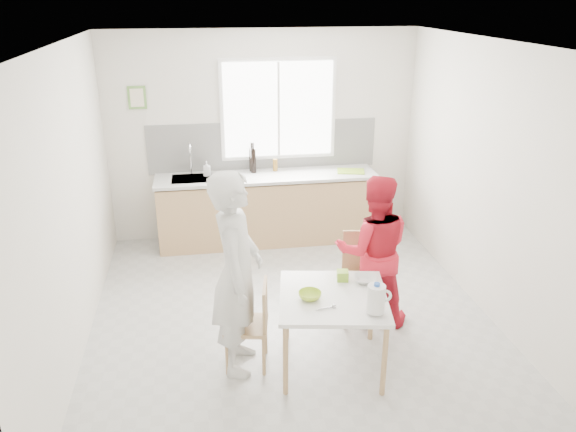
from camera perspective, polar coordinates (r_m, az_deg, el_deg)
name	(u,v)px	position (r m, az deg, el deg)	size (l,w,h in m)	color
ground	(292,317)	(5.85, 0.36, -10.22)	(4.50, 4.50, 0.00)	#B7B7B2
room_shell	(292,163)	(5.17, 0.40, 5.42)	(4.50, 4.50, 4.50)	silver
window	(278,110)	(7.33, -0.99, 10.77)	(1.50, 0.06, 1.30)	white
backsplash	(263,146)	(7.42, -2.52, 7.13)	(3.00, 0.02, 0.65)	white
picture_frame	(137,98)	(7.26, -15.09, 11.54)	(0.22, 0.03, 0.28)	#629644
kitchen_counter	(267,211)	(7.40, -2.18, 0.51)	(2.84, 0.64, 1.37)	tan
dining_table	(333,303)	(4.87, 4.58, -8.81)	(1.05, 1.05, 0.70)	white
chair_left	(253,321)	(4.97, -3.57, -10.62)	(0.43, 0.43, 0.80)	tan
chair_far	(362,273)	(5.68, 7.57, -5.71)	(0.48, 0.48, 0.90)	tan
person_white	(237,274)	(4.75, -5.22, -5.85)	(0.66, 0.43, 1.81)	silver
person_red	(373,251)	(5.51, 8.65, -3.55)	(0.75, 0.58, 1.54)	red
bowl_green	(310,295)	(4.77, 2.24, -8.06)	(0.19, 0.19, 0.06)	#AFD631
bowl_white	(365,279)	(5.07, 7.84, -6.38)	(0.21, 0.21, 0.05)	silver
milk_jug	(377,298)	(4.56, 8.99, -8.27)	(0.20, 0.15, 0.26)	white
green_box	(343,276)	(5.07, 5.56, -6.04)	(0.10, 0.10, 0.09)	#84B82A
spoon	(325,308)	(4.64, 3.79, -9.32)	(0.01, 0.01, 0.16)	#A5A5AA
cutting_board	(351,171)	(7.40, 6.39, 4.55)	(0.35, 0.25, 0.01)	#8BB72A
wine_bottle_a	(253,161)	(7.28, -3.53, 5.64)	(0.07, 0.07, 0.32)	black
wine_bottle_b	(252,160)	(7.35, -3.69, 5.70)	(0.07, 0.07, 0.30)	black
jar_amber	(275,165)	(7.36, -1.31, 5.20)	(0.06, 0.06, 0.16)	#8B601E
soap_bottle	(207,168)	(7.24, -8.25, 4.80)	(0.09, 0.09, 0.19)	#999999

